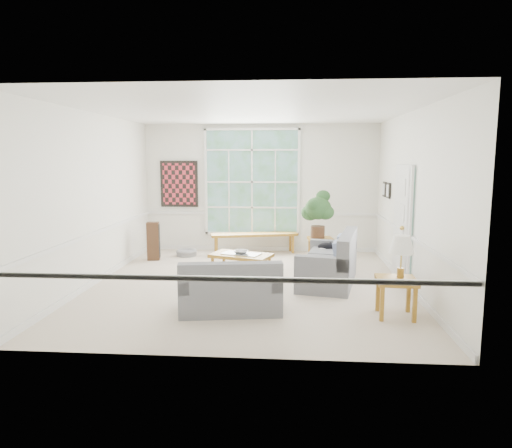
{
  "coord_description": "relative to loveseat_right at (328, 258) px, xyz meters",
  "views": [
    {
      "loc": [
        0.7,
        -7.8,
        2.21
      ],
      "look_at": [
        0.1,
        0.2,
        1.05
      ],
      "focal_mm": 32.0,
      "sensor_mm": 36.0,
      "label": 1
    }
  ],
  "objects": [
    {
      "name": "door_sidelight",
      "position": [
        1.33,
        -0.21,
        0.69
      ],
      "size": [
        0.08,
        0.26,
        1.9
      ],
      "primitive_type": "cube",
      "color": "white",
      "rests_on": "wall_right"
    },
    {
      "name": "table_lamp",
      "position": [
        0.88,
        -1.62,
        0.39
      ],
      "size": [
        0.44,
        0.44,
        0.6
      ],
      "primitive_type": null,
      "rotation": [
        0.0,
        0.0,
        0.31
      ],
      "color": "silver",
      "rests_on": "side_table"
    },
    {
      "name": "window_bench",
      "position": [
        -1.5,
        2.47,
        -0.23
      ],
      "size": [
        2.05,
        0.84,
        0.47
      ],
      "primitive_type": "cube",
      "rotation": [
        0.0,
        0.0,
        0.23
      ],
      "color": "#9E6C20",
      "rests_on": "floor"
    },
    {
      "name": "wall_left",
      "position": [
        -4.13,
        -0.18,
        1.04
      ],
      "size": [
        0.02,
        6.0,
        3.0
      ],
      "primitive_type": "cube",
      "color": "white",
      "rests_on": "ground"
    },
    {
      "name": "pewter_bowl",
      "position": [
        -1.6,
        0.43,
        -0.0
      ],
      "size": [
        0.4,
        0.4,
        0.08
      ],
      "primitive_type": "imported",
      "rotation": [
        0.0,
        0.0,
        -0.34
      ],
      "color": "gray",
      "rests_on": "coffee_table"
    },
    {
      "name": "end_table",
      "position": [
        -0.02,
        1.74,
        -0.2
      ],
      "size": [
        0.58,
        0.58,
        0.51
      ],
      "primitive_type": "cube",
      "rotation": [
        0.0,
        0.0,
        0.13
      ],
      "color": "#9E6C20",
      "rests_on": "floor"
    },
    {
      "name": "ceiling",
      "position": [
        -1.38,
        -0.18,
        2.54
      ],
      "size": [
        5.5,
        6.0,
        0.02
      ],
      "primitive_type": "cube",
      "color": "white",
      "rests_on": "ground"
    },
    {
      "name": "coffee_table",
      "position": [
        -1.59,
        0.41,
        -0.25
      ],
      "size": [
        1.26,
        0.94,
        0.42
      ],
      "primitive_type": "cube",
      "rotation": [
        0.0,
        0.0,
        -0.33
      ],
      "color": "#9E6C20",
      "rests_on": "floor"
    },
    {
      "name": "wall_front",
      "position": [
        -1.38,
        -3.18,
        1.04
      ],
      "size": [
        5.5,
        0.02,
        3.0
      ],
      "primitive_type": "cube",
      "color": "white",
      "rests_on": "ground"
    },
    {
      "name": "pet_bed",
      "position": [
        -3.03,
        2.09,
        -0.39
      ],
      "size": [
        0.55,
        0.55,
        0.14
      ],
      "primitive_type": "cylinder",
      "rotation": [
        0.0,
        0.0,
        0.21
      ],
      "color": "gray",
      "rests_on": "floor"
    },
    {
      "name": "wall_frame_near",
      "position": [
        1.33,
        1.57,
        1.09
      ],
      "size": [
        0.04,
        0.26,
        0.32
      ],
      "primitive_type": "cube",
      "color": "black",
      "rests_on": "wall_right"
    },
    {
      "name": "wall_back",
      "position": [
        -1.38,
        2.82,
        1.04
      ],
      "size": [
        5.5,
        0.02,
        3.0
      ],
      "primitive_type": "cube",
      "color": "white",
      "rests_on": "ground"
    },
    {
      "name": "loveseat_right",
      "position": [
        0.0,
        0.0,
        0.0
      ],
      "size": [
        1.22,
        1.85,
        0.92
      ],
      "primitive_type": "cube",
      "rotation": [
        0.0,
        0.0,
        -0.21
      ],
      "color": "slate",
      "rests_on": "floor"
    },
    {
      "name": "wall_frame_far",
      "position": [
        1.33,
        1.97,
        1.09
      ],
      "size": [
        0.04,
        0.26,
        0.32
      ],
      "primitive_type": "cube",
      "color": "black",
      "rests_on": "wall_right"
    },
    {
      "name": "wall_right",
      "position": [
        1.37,
        -0.18,
        1.04
      ],
      "size": [
        0.02,
        6.0,
        3.0
      ],
      "primitive_type": "cube",
      "color": "white",
      "rests_on": "ground"
    },
    {
      "name": "wall_art",
      "position": [
        -3.33,
        2.77,
        1.14
      ],
      "size": [
        0.9,
        0.06,
        1.1
      ],
      "primitive_type": "cube",
      "color": "maroon",
      "rests_on": "wall_back"
    },
    {
      "name": "window_back",
      "position": [
        -1.58,
        2.78,
        1.19
      ],
      "size": [
        2.3,
        0.08,
        2.4
      ],
      "primitive_type": "cube",
      "color": "white",
      "rests_on": "wall_back"
    },
    {
      "name": "loveseat_front",
      "position": [
        -1.53,
        -1.62,
        -0.07
      ],
      "size": [
        1.54,
        0.95,
        0.78
      ],
      "primitive_type": "cube",
      "rotation": [
        0.0,
        0.0,
        0.15
      ],
      "color": "slate",
      "rests_on": "floor"
    },
    {
      "name": "side_table",
      "position": [
        0.81,
        -1.68,
        -0.18
      ],
      "size": [
        0.57,
        0.57,
        0.55
      ],
      "primitive_type": "cube",
      "rotation": [
        0.0,
        0.0,
        -0.06
      ],
      "color": "#9E6C20",
      "rests_on": "floor"
    },
    {
      "name": "cat",
      "position": [
        0.03,
        0.61,
        0.09
      ],
      "size": [
        0.39,
        0.31,
        0.16
      ],
      "primitive_type": "ellipsoid",
      "rotation": [
        0.0,
        0.0,
        0.2
      ],
      "color": "black",
      "rests_on": "loveseat_right"
    },
    {
      "name": "floor_speaker",
      "position": [
        -3.65,
        1.62,
        -0.04
      ],
      "size": [
        0.29,
        0.24,
        0.83
      ],
      "primitive_type": "cube",
      "rotation": [
        0.0,
        0.0,
        0.17
      ],
      "color": "#422918",
      "rests_on": "floor"
    },
    {
      "name": "houseplant",
      "position": [
        -0.08,
        1.73,
        0.57
      ],
      "size": [
        0.83,
        0.83,
        1.04
      ],
      "primitive_type": null,
      "rotation": [
        0.0,
        0.0,
        0.51
      ],
      "color": "#254922",
      "rests_on": "end_table"
    },
    {
      "name": "floor",
      "position": [
        -1.38,
        -0.18,
        -0.47
      ],
      "size": [
        5.5,
        6.0,
        0.01
      ],
      "primitive_type": "cube",
      "color": "beige",
      "rests_on": "ground"
    },
    {
      "name": "entry_door",
      "position": [
        1.33,
        0.42,
        0.59
      ],
      "size": [
        0.08,
        0.9,
        2.1
      ],
      "primitive_type": "cube",
      "color": "white",
      "rests_on": "floor"
    }
  ]
}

